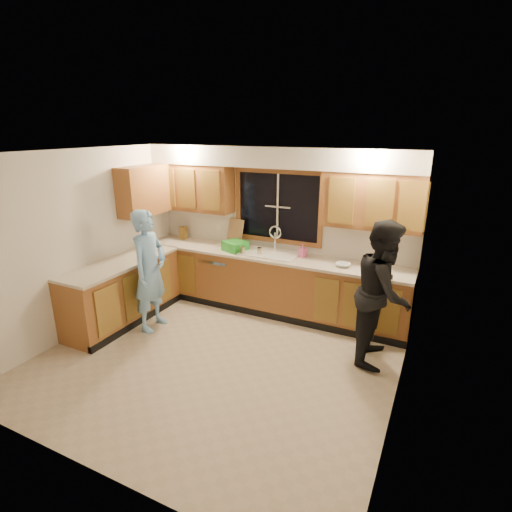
{
  "coord_description": "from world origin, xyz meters",
  "views": [
    {
      "loc": [
        2.34,
        -3.68,
        2.76
      ],
      "look_at": [
        0.23,
        0.65,
        1.2
      ],
      "focal_mm": 28.0,
      "sensor_mm": 36.0,
      "label": 1
    }
  ],
  "objects_px": {
    "man": "(150,271)",
    "bowl": "(343,265)",
    "dishwasher": "(222,277)",
    "dish_crate": "(235,246)",
    "sink": "(270,258)",
    "woman": "(383,293)",
    "stove": "(93,306)",
    "knife_block": "(183,233)",
    "soap_bottle": "(303,250)"
  },
  "relations": [
    {
      "from": "knife_block",
      "to": "dish_crate",
      "type": "distance_m",
      "value": 1.17
    },
    {
      "from": "dishwasher",
      "to": "dish_crate",
      "type": "distance_m",
      "value": 0.66
    },
    {
      "from": "stove",
      "to": "dish_crate",
      "type": "relative_size",
      "value": 2.79
    },
    {
      "from": "bowl",
      "to": "man",
      "type": "bearing_deg",
      "value": -153.91
    },
    {
      "from": "woman",
      "to": "dish_crate",
      "type": "xyz_separation_m",
      "value": [
        -2.34,
        0.61,
        0.11
      ]
    },
    {
      "from": "sink",
      "to": "knife_block",
      "type": "distance_m",
      "value": 1.73
    },
    {
      "from": "man",
      "to": "woman",
      "type": "xyz_separation_m",
      "value": [
        3.05,
        0.58,
        0.02
      ]
    },
    {
      "from": "stove",
      "to": "man",
      "type": "distance_m",
      "value": 0.88
    },
    {
      "from": "sink",
      "to": "woman",
      "type": "bearing_deg",
      "value": -20.79
    },
    {
      "from": "sink",
      "to": "man",
      "type": "relative_size",
      "value": 0.5
    },
    {
      "from": "soap_bottle",
      "to": "bowl",
      "type": "xyz_separation_m",
      "value": [
        0.65,
        -0.17,
        -0.08
      ]
    },
    {
      "from": "bowl",
      "to": "soap_bottle",
      "type": "bearing_deg",
      "value": 165.15
    },
    {
      "from": "woman",
      "to": "dish_crate",
      "type": "distance_m",
      "value": 2.42
    },
    {
      "from": "knife_block",
      "to": "dish_crate",
      "type": "xyz_separation_m",
      "value": [
        1.15,
        -0.24,
        -0.03
      ]
    },
    {
      "from": "man",
      "to": "woman",
      "type": "relative_size",
      "value": 0.98
    },
    {
      "from": "sink",
      "to": "woman",
      "type": "xyz_separation_m",
      "value": [
        1.78,
        -0.68,
        0.02
      ]
    },
    {
      "from": "sink",
      "to": "stove",
      "type": "bearing_deg",
      "value": -134.61
    },
    {
      "from": "sink",
      "to": "dish_crate",
      "type": "height_order",
      "value": "sink"
    },
    {
      "from": "bowl",
      "to": "dish_crate",
      "type": "bearing_deg",
      "value": 179.86
    },
    {
      "from": "bowl",
      "to": "dishwasher",
      "type": "bearing_deg",
      "value": 178.3
    },
    {
      "from": "bowl",
      "to": "woman",
      "type": "bearing_deg",
      "value": -43.27
    },
    {
      "from": "sink",
      "to": "woman",
      "type": "distance_m",
      "value": 1.91
    },
    {
      "from": "man",
      "to": "bowl",
      "type": "relative_size",
      "value": 8.68
    },
    {
      "from": "man",
      "to": "dish_crate",
      "type": "relative_size",
      "value": 5.33
    },
    {
      "from": "knife_block",
      "to": "soap_bottle",
      "type": "distance_m",
      "value": 2.2
    },
    {
      "from": "dishwasher",
      "to": "stove",
      "type": "bearing_deg",
      "value": -117.69
    },
    {
      "from": "dishwasher",
      "to": "dish_crate",
      "type": "xyz_separation_m",
      "value": [
        0.29,
        -0.06,
        0.59
      ]
    },
    {
      "from": "soap_bottle",
      "to": "bowl",
      "type": "bearing_deg",
      "value": -14.85
    },
    {
      "from": "man",
      "to": "sink",
      "type": "bearing_deg",
      "value": -50.58
    },
    {
      "from": "woman",
      "to": "soap_bottle",
      "type": "xyz_separation_m",
      "value": [
        -1.29,
        0.78,
        0.14
      ]
    },
    {
      "from": "stove",
      "to": "soap_bottle",
      "type": "bearing_deg",
      "value": 40.03
    },
    {
      "from": "stove",
      "to": "dish_crate",
      "type": "xyz_separation_m",
      "value": [
        1.24,
        1.75,
        0.55
      ]
    },
    {
      "from": "knife_block",
      "to": "dishwasher",
      "type": "bearing_deg",
      "value": -13.6
    },
    {
      "from": "dish_crate",
      "to": "knife_block",
      "type": "bearing_deg",
      "value": 168.43
    },
    {
      "from": "knife_block",
      "to": "soap_bottle",
      "type": "bearing_deg",
      "value": -3.51
    },
    {
      "from": "dishwasher",
      "to": "man",
      "type": "height_order",
      "value": "man"
    },
    {
      "from": "sink",
      "to": "dishwasher",
      "type": "bearing_deg",
      "value": -179.01
    },
    {
      "from": "man",
      "to": "woman",
      "type": "bearing_deg",
      "value": -84.61
    },
    {
      "from": "dishwasher",
      "to": "dish_crate",
      "type": "relative_size",
      "value": 2.54
    },
    {
      "from": "knife_block",
      "to": "bowl",
      "type": "relative_size",
      "value": 1.07
    },
    {
      "from": "man",
      "to": "bowl",
      "type": "distance_m",
      "value": 2.68
    },
    {
      "from": "dish_crate",
      "to": "man",
      "type": "bearing_deg",
      "value": -120.76
    },
    {
      "from": "dish_crate",
      "to": "soap_bottle",
      "type": "bearing_deg",
      "value": 9.14
    },
    {
      "from": "knife_block",
      "to": "man",
      "type": "bearing_deg",
      "value": -74.31
    },
    {
      "from": "stove",
      "to": "man",
      "type": "xyz_separation_m",
      "value": [
        0.54,
        0.57,
        0.41
      ]
    },
    {
      "from": "man",
      "to": "stove",
      "type": "bearing_deg",
      "value": 131.58
    },
    {
      "from": "dishwasher",
      "to": "woman",
      "type": "relative_size",
      "value": 0.47
    },
    {
      "from": "man",
      "to": "bowl",
      "type": "height_order",
      "value": "man"
    },
    {
      "from": "stove",
      "to": "bowl",
      "type": "xyz_separation_m",
      "value": [
        2.94,
        1.75,
        0.49
      ]
    },
    {
      "from": "stove",
      "to": "knife_block",
      "type": "xyz_separation_m",
      "value": [
        0.09,
        1.99,
        0.58
      ]
    }
  ]
}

